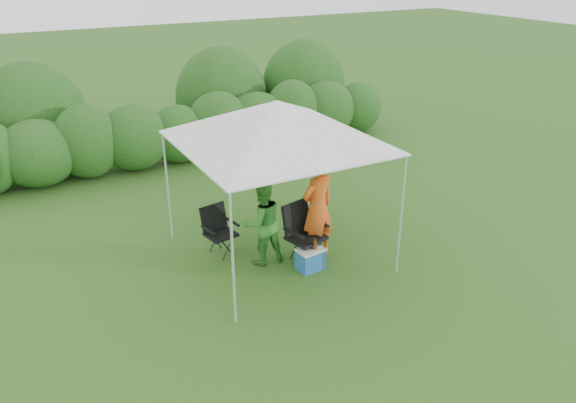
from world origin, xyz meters
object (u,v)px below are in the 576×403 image
chair_right (302,229)px  woman (262,223)px  canopy (277,122)px  man (317,208)px  cooler (310,259)px  chair_left (218,227)px

chair_right → woman: woman is taller
canopy → chair_right: (0.28, -0.37, -1.86)m
man → cooler: size_ratio=3.83×
chair_right → cooler: size_ratio=2.15×
chair_right → chair_left: size_ratio=1.17×
canopy → man: canopy is taller
man → cooler: bearing=32.9°
canopy → man: size_ratio=1.64×
cooler → chair_right: bearing=78.1°
canopy → woman: canopy is taller
canopy → chair_right: bearing=-52.3°
chair_right → chair_left: bearing=127.7°
cooler → chair_left: bearing=126.1°
cooler → man: bearing=40.2°
man → cooler: (-0.34, -0.35, -0.75)m
chair_left → man: (1.50, -0.94, 0.43)m
chair_right → chair_left: 1.52m
man → woman: (-0.94, 0.27, -0.18)m
chair_right → man: man is taller
man → woman: 0.99m
chair_right → man: (0.30, -0.01, 0.34)m
chair_left → cooler: (1.16, -1.29, -0.31)m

